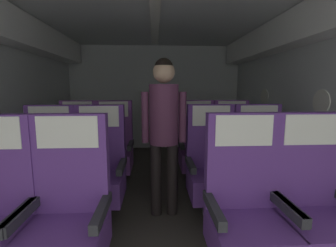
{
  "coord_description": "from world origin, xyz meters",
  "views": [
    {
      "loc": [
        -0.01,
        0.19,
        1.26
      ],
      "look_at": [
        0.12,
        2.66,
        0.89
      ],
      "focal_mm": 25.6,
      "sensor_mm": 36.0,
      "label": 1
    }
  ],
  "objects_px": {
    "seat_a_right_aisle": "(315,212)",
    "seat_c_left_window": "(78,150)",
    "seat_b_right_window": "(212,170)",
    "seat_b_left_window": "(49,173)",
    "flight_attendant": "(164,122)",
    "seat_b_right_aisle": "(260,169)",
    "seat_a_left_aisle": "(67,219)",
    "seat_a_right_window": "(246,215)",
    "seat_b_left_aisle": "(99,172)",
    "seat_c_left_aisle": "(114,150)",
    "seat_c_right_window": "(197,149)",
    "seat_c_right_aisle": "(233,149)"
  },
  "relations": [
    {
      "from": "seat_a_right_window",
      "to": "seat_b_left_aisle",
      "type": "bearing_deg",
      "value": 142.74
    },
    {
      "from": "seat_a_right_aisle",
      "to": "flight_attendant",
      "type": "height_order",
      "value": "flight_attendant"
    },
    {
      "from": "seat_a_right_aisle",
      "to": "seat_a_right_window",
      "type": "relative_size",
      "value": 1.0
    },
    {
      "from": "seat_a_left_aisle",
      "to": "seat_c_left_window",
      "type": "xyz_separation_m",
      "value": [
        -0.46,
        1.67,
        0.0
      ]
    },
    {
      "from": "seat_b_left_aisle",
      "to": "seat_a_left_aisle",
      "type": "bearing_deg",
      "value": -90.4
    },
    {
      "from": "seat_b_right_window",
      "to": "seat_a_right_window",
      "type": "bearing_deg",
      "value": -89.07
    },
    {
      "from": "flight_attendant",
      "to": "seat_c_left_aisle",
      "type": "bearing_deg",
      "value": 140.63
    },
    {
      "from": "seat_a_right_aisle",
      "to": "flight_attendant",
      "type": "xyz_separation_m",
      "value": [
        -0.94,
        0.88,
        0.48
      ]
    },
    {
      "from": "seat_b_right_window",
      "to": "flight_attendant",
      "type": "relative_size",
      "value": 0.72
    },
    {
      "from": "seat_b_left_window",
      "to": "seat_c_left_aisle",
      "type": "xyz_separation_m",
      "value": [
        0.47,
        0.83,
        0.0
      ]
    },
    {
      "from": "seat_b_right_window",
      "to": "seat_c_right_window",
      "type": "xyz_separation_m",
      "value": [
        0.0,
        0.84,
        0.0
      ]
    },
    {
      "from": "seat_a_left_aisle",
      "to": "seat_a_right_window",
      "type": "bearing_deg",
      "value": -0.34
    },
    {
      "from": "seat_a_right_aisle",
      "to": "seat_a_left_aisle",
      "type": "bearing_deg",
      "value": 179.98
    },
    {
      "from": "seat_a_right_window",
      "to": "seat_b_left_window",
      "type": "relative_size",
      "value": 1.0
    },
    {
      "from": "seat_a_left_aisle",
      "to": "seat_c_left_window",
      "type": "relative_size",
      "value": 1.0
    },
    {
      "from": "seat_a_right_aisle",
      "to": "seat_c_left_window",
      "type": "height_order",
      "value": "same"
    },
    {
      "from": "seat_a_right_window",
      "to": "seat_b_left_window",
      "type": "height_order",
      "value": "same"
    },
    {
      "from": "seat_b_right_window",
      "to": "seat_b_left_window",
      "type": "bearing_deg",
      "value": -179.73
    },
    {
      "from": "seat_a_right_window",
      "to": "seat_c_left_aisle",
      "type": "relative_size",
      "value": 1.0
    },
    {
      "from": "seat_b_left_window",
      "to": "seat_b_right_aisle",
      "type": "relative_size",
      "value": 1.0
    },
    {
      "from": "seat_a_left_aisle",
      "to": "seat_b_right_window",
      "type": "xyz_separation_m",
      "value": [
        1.1,
        0.84,
        0.0
      ]
    },
    {
      "from": "seat_b_right_aisle",
      "to": "seat_b_left_aisle",
      "type": "bearing_deg",
      "value": 179.78
    },
    {
      "from": "seat_a_right_window",
      "to": "seat_b_right_window",
      "type": "bearing_deg",
      "value": 90.93
    },
    {
      "from": "seat_a_right_aisle",
      "to": "seat_b_left_window",
      "type": "bearing_deg",
      "value": 157.76
    },
    {
      "from": "seat_c_right_window",
      "to": "seat_b_left_window",
      "type": "bearing_deg",
      "value": -151.61
    },
    {
      "from": "seat_b_left_aisle",
      "to": "seat_c_right_window",
      "type": "distance_m",
      "value": 1.38
    },
    {
      "from": "seat_a_right_aisle",
      "to": "seat_b_right_aisle",
      "type": "distance_m",
      "value": 0.83
    },
    {
      "from": "seat_b_right_aisle",
      "to": "seat_a_left_aisle",
      "type": "bearing_deg",
      "value": -152.28
    },
    {
      "from": "seat_a_right_window",
      "to": "seat_c_right_window",
      "type": "height_order",
      "value": "same"
    },
    {
      "from": "seat_c_right_aisle",
      "to": "seat_b_left_window",
      "type": "bearing_deg",
      "value": -157.99
    },
    {
      "from": "seat_b_left_window",
      "to": "seat_b_right_aisle",
      "type": "height_order",
      "value": "same"
    },
    {
      "from": "seat_a_left_aisle",
      "to": "seat_b_right_aisle",
      "type": "relative_size",
      "value": 1.0
    },
    {
      "from": "seat_b_right_window",
      "to": "seat_c_left_aisle",
      "type": "bearing_deg",
      "value": 143.05
    },
    {
      "from": "seat_b_left_aisle",
      "to": "seat_b_right_window",
      "type": "xyz_separation_m",
      "value": [
        1.09,
        0.0,
        0.0
      ]
    },
    {
      "from": "seat_b_right_window",
      "to": "seat_c_right_window",
      "type": "bearing_deg",
      "value": 89.78
    },
    {
      "from": "seat_c_right_aisle",
      "to": "seat_a_left_aisle",
      "type": "bearing_deg",
      "value": -133.55
    },
    {
      "from": "seat_a_right_window",
      "to": "seat_b_right_aisle",
      "type": "bearing_deg",
      "value": 60.87
    },
    {
      "from": "seat_a_left_aisle",
      "to": "seat_b_left_aisle",
      "type": "relative_size",
      "value": 1.0
    },
    {
      "from": "seat_b_left_window",
      "to": "seat_c_right_window",
      "type": "height_order",
      "value": "same"
    },
    {
      "from": "seat_c_left_window",
      "to": "seat_b_right_aisle",
      "type": "bearing_deg",
      "value": -22.54
    },
    {
      "from": "seat_b_right_window",
      "to": "seat_c_left_window",
      "type": "bearing_deg",
      "value": 151.77
    },
    {
      "from": "seat_a_right_window",
      "to": "seat_c_left_aisle",
      "type": "bearing_deg",
      "value": 123.56
    },
    {
      "from": "seat_a_left_aisle",
      "to": "seat_c_left_window",
      "type": "bearing_deg",
      "value": 105.38
    },
    {
      "from": "seat_a_left_aisle",
      "to": "seat_b_left_aisle",
      "type": "distance_m",
      "value": 0.83
    },
    {
      "from": "seat_c_left_aisle",
      "to": "seat_a_right_window",
      "type": "bearing_deg",
      "value": -56.44
    },
    {
      "from": "seat_b_left_window",
      "to": "seat_a_left_aisle",
      "type": "bearing_deg",
      "value": -60.86
    },
    {
      "from": "seat_b_right_window",
      "to": "seat_c_left_aisle",
      "type": "relative_size",
      "value": 1.0
    },
    {
      "from": "seat_b_right_aisle",
      "to": "seat_c_right_window",
      "type": "distance_m",
      "value": 0.97
    },
    {
      "from": "seat_b_left_aisle",
      "to": "seat_c_left_aisle",
      "type": "relative_size",
      "value": 1.0
    },
    {
      "from": "seat_a_left_aisle",
      "to": "seat_b_left_window",
      "type": "distance_m",
      "value": 0.95
    }
  ]
}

